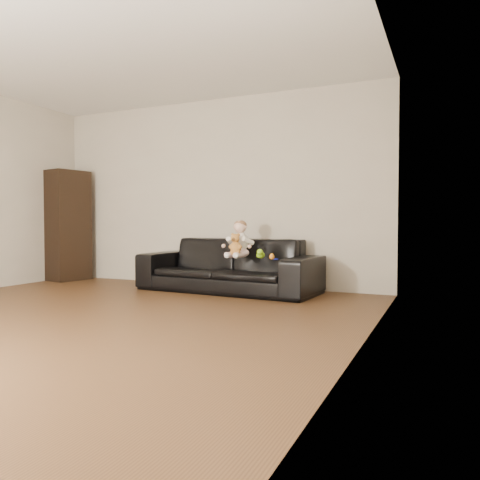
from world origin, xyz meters
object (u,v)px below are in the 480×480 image
at_px(sofa, 228,265).
at_px(cabinet, 68,226).
at_px(teddy_bear, 236,244).
at_px(toy_green, 261,255).
at_px(baby, 240,241).
at_px(toy_rattle, 272,257).
at_px(toy_blue_disc, 275,259).

distance_m(sofa, cabinet, 2.81).
height_order(teddy_bear, toy_green, teddy_bear).
height_order(baby, toy_green, baby).
bearing_deg(toy_rattle, baby, 165.52).
height_order(sofa, toy_green, sofa).
bearing_deg(teddy_bear, toy_blue_disc, 16.62).
distance_m(toy_rattle, toy_blue_disc, 0.06).
relative_size(cabinet, teddy_bear, 6.57).
xyz_separation_m(toy_rattle, toy_blue_disc, (0.02, 0.05, -0.03)).
bearing_deg(toy_green, baby, -179.43).
bearing_deg(baby, toy_rattle, -6.23).
distance_m(toy_green, toy_rattle, 0.23).
height_order(toy_rattle, toy_blue_disc, toy_rattle).
distance_m(teddy_bear, toy_green, 0.33).
bearing_deg(baby, toy_blue_disc, -0.54).
distance_m(teddy_bear, toy_blue_disc, 0.51).
relative_size(toy_green, toy_rattle, 1.93).
xyz_separation_m(toy_green, toy_rattle, (0.19, -0.12, -0.01)).
xyz_separation_m(sofa, baby, (0.21, -0.12, 0.31)).
xyz_separation_m(baby, toy_green, (0.28, 0.00, -0.16)).
xyz_separation_m(cabinet, teddy_bear, (2.99, -0.37, -0.22)).
bearing_deg(teddy_bear, sofa, 138.64).
xyz_separation_m(cabinet, baby, (2.98, -0.22, -0.19)).
relative_size(toy_green, toy_blue_disc, 1.46).
bearing_deg(cabinet, teddy_bear, 3.91).
bearing_deg(toy_rattle, toy_green, 146.95).
bearing_deg(teddy_bear, baby, 102.59).
relative_size(baby, teddy_bear, 1.82).
relative_size(cabinet, toy_green, 13.39).
xyz_separation_m(sofa, toy_blue_disc, (0.70, -0.20, 0.11)).
height_order(sofa, teddy_bear, teddy_bear).
bearing_deg(cabinet, baby, 6.59).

